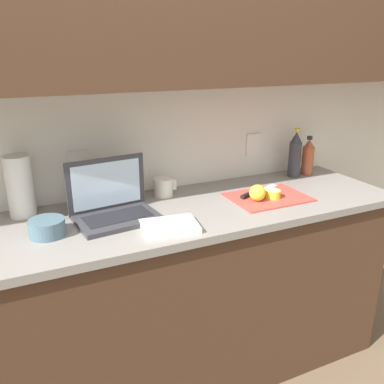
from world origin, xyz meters
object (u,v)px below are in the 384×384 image
object	(u,v)px
bottle_oil_tall	(308,157)
bowl_white	(47,228)
bottle_green_soda	(295,155)
laptop	(113,204)
knife	(254,193)
cutting_board	(268,197)
lemon_half_cut	(273,194)
lemon_whole_beside	(257,193)
paper_towel_roll	(20,186)
measuring_cup	(164,187)

from	to	relation	value
bottle_oil_tall	bowl_white	world-z (taller)	bottle_oil_tall
bottle_green_soda	laptop	bearing A→B (deg)	-171.68
knife	cutting_board	bearing A→B (deg)	-69.24
laptop	bottle_oil_tall	xyz separation A→B (m)	(1.16, 0.16, 0.04)
lemon_half_cut	lemon_whole_beside	world-z (taller)	lemon_whole_beside
bottle_oil_tall	paper_towel_roll	size ratio (longest dim) A/B	0.84
cutting_board	paper_towel_roll	bearing A→B (deg)	166.34
laptop	lemon_whole_beside	world-z (taller)	laptop
knife	bottle_oil_tall	distance (m)	0.51
bowl_white	measuring_cup	bearing A→B (deg)	22.23
laptop	bottle_green_soda	size ratio (longest dim) A/B	1.34
lemon_half_cut	bottle_oil_tall	distance (m)	0.49
lemon_whole_beside	bottle_oil_tall	world-z (taller)	bottle_oil_tall
lemon_whole_beside	bottle_oil_tall	bearing A→B (deg)	27.10
lemon_half_cut	lemon_whole_beside	distance (m)	0.09
bowl_white	lemon_half_cut	bearing A→B (deg)	-1.84
knife	bowl_white	world-z (taller)	bowl_white
bottle_oil_tall	bowl_white	distance (m)	1.45
laptop	paper_towel_roll	xyz separation A→B (m)	(-0.35, 0.19, 0.07)
laptop	measuring_cup	bearing A→B (deg)	23.06
paper_towel_roll	cutting_board	bearing A→B (deg)	-13.66
lemon_whole_beside	bottle_green_soda	bearing A→B (deg)	32.10
lemon_whole_beside	paper_towel_roll	size ratio (longest dim) A/B	0.29
paper_towel_roll	lemon_half_cut	bearing A→B (deg)	-14.68
cutting_board	lemon_whole_beside	xyz separation A→B (m)	(-0.08, -0.03, 0.04)
laptop	bottle_oil_tall	size ratio (longest dim) A/B	1.65
lemon_half_cut	measuring_cup	size ratio (longest dim) A/B	0.66
bottle_oil_tall	bowl_white	size ratio (longest dim) A/B	1.61
laptop	lemon_whole_beside	size ratio (longest dim) A/B	4.69
lemon_half_cut	paper_towel_roll	size ratio (longest dim) A/B	0.28
lemon_whole_beside	knife	bearing A→B (deg)	68.03
lemon_whole_beside	measuring_cup	size ratio (longest dim) A/B	0.68
cutting_board	bottle_green_soda	distance (m)	0.42
laptop	bowl_white	world-z (taller)	laptop
knife	bottle_green_soda	world-z (taller)	bottle_green_soda
bottle_oil_tall	paper_towel_roll	bearing A→B (deg)	178.86
knife	lemon_half_cut	distance (m)	0.09
knife	bottle_green_soda	bearing A→B (deg)	2.29
knife	bowl_white	distance (m)	0.96
cutting_board	bowl_white	world-z (taller)	bowl_white
lemon_half_cut	knife	bearing A→B (deg)	128.21
bowl_white	paper_towel_roll	distance (m)	0.28
knife	paper_towel_roll	distance (m)	1.06
cutting_board	laptop	bearing A→B (deg)	174.02
lemon_half_cut	bottle_green_soda	size ratio (longest dim) A/B	0.28
bottle_oil_tall	measuring_cup	bearing A→B (deg)	179.44
measuring_cup	knife	bearing A→B (deg)	-25.74
bowl_white	bottle_oil_tall	bearing A→B (deg)	8.82
cutting_board	bottle_oil_tall	distance (m)	0.49
bottle_green_soda	paper_towel_roll	distance (m)	1.41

